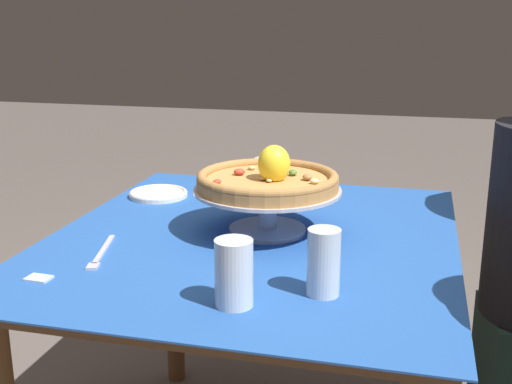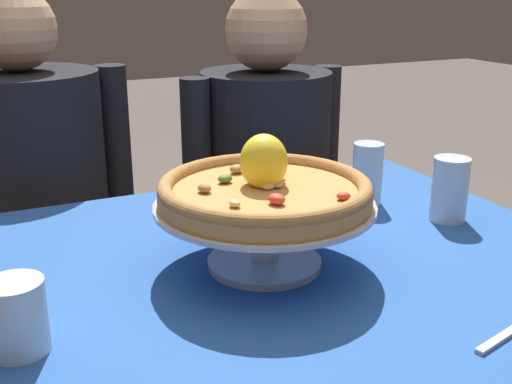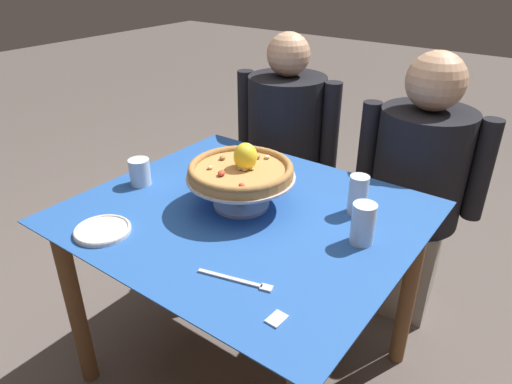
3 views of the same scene
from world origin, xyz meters
TOP-DOWN VIEW (x-y plane):
  - ground_plane at (0.00, 0.00)m, footprint 14.00×14.00m
  - dining_table at (0.00, 0.00)m, footprint 1.09×0.96m
  - pizza_stand at (-0.04, 0.03)m, footprint 0.36×0.36m
  - pizza at (-0.04, 0.03)m, footprint 0.34×0.34m
  - water_glass_side_left at (-0.43, -0.07)m, footprint 0.08×0.08m
  - water_glass_side_right at (0.39, 0.06)m, footprint 0.07×0.07m
  - water_glass_back_right at (0.30, 0.22)m, footprint 0.06×0.06m
  - side_plate at (-0.27, -0.36)m, footprint 0.17×0.17m
  - dinner_fork at (0.21, -0.30)m, footprint 0.21×0.07m
  - sugar_packet at (0.37, -0.35)m, footprint 0.04×0.05m
  - diner_left at (-0.33, 0.75)m, footprint 0.52×0.41m
  - diner_right at (0.33, 0.77)m, footprint 0.53×0.42m

SIDE VIEW (x-z plane):
  - ground_plane at x=0.00m, z-range 0.00..0.00m
  - diner_right at x=0.33m, z-range 0.00..1.16m
  - diner_left at x=-0.33m, z-range -0.01..1.17m
  - dining_table at x=0.00m, z-range 0.25..0.98m
  - sugar_packet at x=0.37m, z-range 0.73..0.73m
  - dinner_fork at x=0.21m, z-range 0.73..0.73m
  - side_plate at x=-0.27m, z-range 0.73..0.74m
  - water_glass_side_left at x=-0.43m, z-range 0.72..0.82m
  - water_glass_side_right at x=0.39m, z-range 0.72..0.85m
  - water_glass_back_right at x=0.30m, z-range 0.72..0.85m
  - pizza_stand at x=-0.04m, z-range 0.75..0.86m
  - pizza at x=-0.04m, z-range 0.81..0.92m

